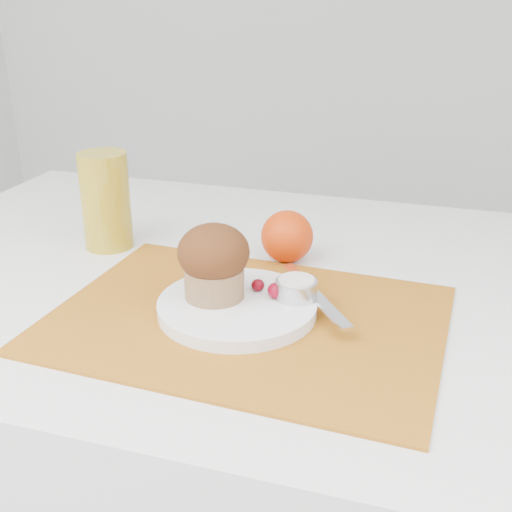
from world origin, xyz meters
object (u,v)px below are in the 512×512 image
(orange, at_px, (287,237))
(table, at_px, (249,474))
(plate, at_px, (237,307))
(muffin, at_px, (214,261))
(juice_glass, at_px, (106,201))

(orange, bearing_deg, table, -124.11)
(table, relative_size, orange, 15.10)
(plate, bearing_deg, table, 102.33)
(plate, relative_size, muffin, 2.09)
(juice_glass, bearing_deg, orange, 5.51)
(orange, distance_m, juice_glass, 0.29)
(muffin, bearing_deg, juice_glass, 147.07)
(orange, xyz_separation_m, juice_glass, (-0.29, -0.03, 0.04))
(table, height_order, orange, orange)
(table, xyz_separation_m, plate, (0.03, -0.13, 0.39))
(orange, bearing_deg, muffin, -104.44)
(table, bearing_deg, orange, 55.89)
(muffin, bearing_deg, table, 87.76)
(table, bearing_deg, plate, -77.67)
(table, height_order, muffin, muffin)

